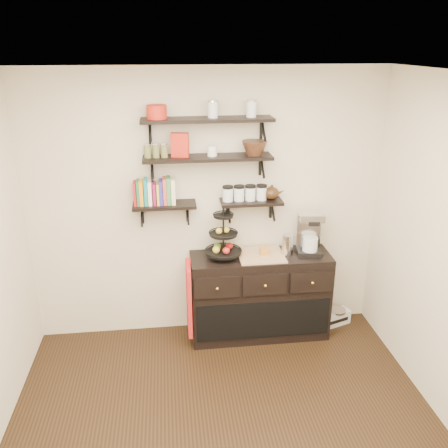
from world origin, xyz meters
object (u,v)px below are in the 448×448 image
sideboard (260,295)px  fruit_stand (224,241)px  radio (336,316)px  coffee_maker (309,233)px

sideboard → fruit_stand: fruit_stand is taller
sideboard → radio: size_ratio=4.43×
coffee_maker → radio: size_ratio=1.38×
coffee_maker → radio: bearing=14.6°
sideboard → radio: sideboard is taller
coffee_maker → radio: 1.10m
coffee_maker → radio: coffee_maker is taller
sideboard → radio: bearing=5.0°
coffee_maker → sideboard: bearing=-168.8°
sideboard → coffee_maker: (0.49, 0.03, 0.66)m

